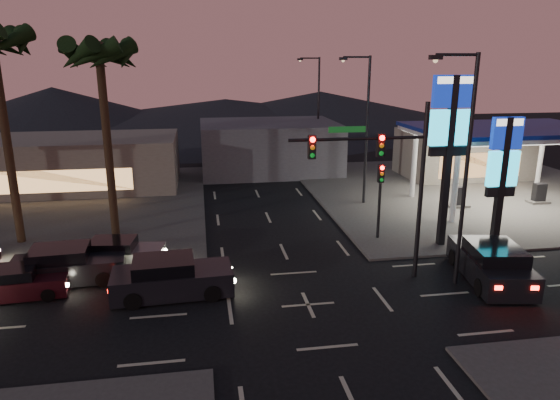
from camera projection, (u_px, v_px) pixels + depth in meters
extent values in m
plane|color=black|center=(308.00, 305.00, 20.48)|extent=(140.00, 140.00, 0.00)
cube|color=#47443F|center=(468.00, 191.00, 38.13)|extent=(24.00, 24.00, 0.12)
cube|color=#47443F|center=(22.00, 210.00, 33.22)|extent=(24.00, 24.00, 0.12)
cylinder|color=silver|center=(455.00, 184.00, 30.05)|extent=(0.36, 0.36, 5.00)
cylinder|color=silver|center=(414.00, 164.00, 35.75)|extent=(0.36, 0.36, 5.00)
cylinder|color=silver|center=(540.00, 160.00, 37.28)|extent=(0.36, 0.36, 5.00)
cube|color=silver|center=(507.00, 131.00, 32.94)|extent=(12.00, 8.00, 0.50)
cube|color=white|center=(507.00, 135.00, 33.02)|extent=(11.60, 7.60, 0.06)
cube|color=navy|center=(508.00, 129.00, 32.90)|extent=(12.20, 8.20, 0.25)
cube|color=black|center=(459.00, 197.00, 33.66)|extent=(0.80, 0.50, 1.40)
cube|color=black|center=(539.00, 193.00, 34.58)|extent=(0.80, 0.50, 1.40)
cube|color=#726B5B|center=(462.00, 154.00, 42.66)|extent=(10.00, 6.00, 4.00)
cube|color=black|center=(447.00, 164.00, 25.80)|extent=(0.35, 0.35, 9.00)
cube|color=navy|center=(454.00, 91.00, 24.80)|extent=(2.20, 0.30, 1.60)
cube|color=white|center=(455.00, 80.00, 24.65)|extent=(1.98, 0.32, 0.35)
cube|color=#1AD3FF|center=(451.00, 128.00, 25.29)|extent=(2.20, 0.30, 1.80)
cube|color=black|center=(449.00, 151.00, 25.61)|extent=(2.09, 0.28, 0.50)
cube|color=black|center=(501.00, 186.00, 25.50)|extent=(0.35, 0.35, 7.00)
cube|color=navy|center=(507.00, 133.00, 24.77)|extent=(1.60, 0.30, 1.60)
cube|color=white|center=(508.00, 122.00, 24.62)|extent=(1.44, 0.32, 0.35)
cube|color=#1AD3FF|center=(503.00, 169.00, 25.26)|extent=(1.60, 0.30, 1.80)
cube|color=black|center=(500.00, 191.00, 25.58)|extent=(1.52, 0.28, 0.50)
cylinder|color=black|center=(421.00, 193.00, 22.14)|extent=(0.20, 0.20, 8.00)
cylinder|color=black|center=(358.00, 139.00, 21.01)|extent=(6.00, 0.14, 0.14)
cube|color=#0C3F14|center=(347.00, 129.00, 20.83)|extent=(1.60, 0.05, 0.25)
cube|color=black|center=(381.00, 145.00, 21.24)|extent=(0.32, 0.25, 1.00)
sphere|color=#FF0C07|center=(382.00, 138.00, 21.01)|extent=(0.22, 0.22, 0.22)
sphere|color=orange|center=(382.00, 146.00, 21.10)|extent=(0.20, 0.20, 0.20)
sphere|color=#0CB226|center=(381.00, 153.00, 21.19)|extent=(0.20, 0.20, 0.20)
cube|color=black|center=(312.00, 147.00, 20.78)|extent=(0.32, 0.25, 1.00)
sphere|color=#FF0C07|center=(313.00, 140.00, 20.55)|extent=(0.22, 0.22, 0.22)
sphere|color=orange|center=(313.00, 148.00, 20.64)|extent=(0.20, 0.20, 0.20)
sphere|color=#0CB226|center=(312.00, 155.00, 20.73)|extent=(0.20, 0.20, 0.20)
cylinder|color=black|center=(379.00, 205.00, 27.44)|extent=(0.16, 0.16, 4.00)
cube|color=black|center=(381.00, 173.00, 26.95)|extent=(0.32, 0.25, 1.00)
sphere|color=#FF0C07|center=(382.00, 168.00, 26.72)|extent=(0.22, 0.22, 0.22)
sphere|color=orange|center=(382.00, 174.00, 26.81)|extent=(0.20, 0.20, 0.20)
sphere|color=#0CB226|center=(382.00, 180.00, 26.90)|extent=(0.20, 0.20, 0.20)
cylinder|color=black|center=(466.00, 175.00, 21.15)|extent=(0.18, 0.18, 10.00)
cylinder|color=black|center=(457.00, 55.00, 19.70)|extent=(1.80, 0.12, 0.12)
cube|color=black|center=(436.00, 57.00, 19.59)|extent=(0.50, 0.25, 0.18)
sphere|color=#FFCC8C|center=(435.00, 60.00, 19.62)|extent=(0.20, 0.20, 0.20)
cylinder|color=black|center=(367.00, 133.00, 33.51)|extent=(0.18, 0.18, 10.00)
cylinder|color=black|center=(357.00, 57.00, 32.06)|extent=(1.80, 0.12, 0.12)
cube|color=black|center=(343.00, 59.00, 31.95)|extent=(0.50, 0.25, 0.18)
sphere|color=#FFCC8C|center=(343.00, 61.00, 31.98)|extent=(0.20, 0.20, 0.20)
cylinder|color=black|center=(318.00, 112.00, 46.82)|extent=(0.18, 0.18, 10.00)
cylinder|color=black|center=(310.00, 58.00, 45.37)|extent=(1.80, 0.12, 0.12)
cube|color=black|center=(300.00, 59.00, 45.26)|extent=(0.50, 0.25, 0.18)
sphere|color=#FFCC8C|center=(300.00, 61.00, 45.29)|extent=(0.20, 0.20, 0.20)
cylinder|color=black|center=(108.00, 149.00, 26.75)|extent=(0.44, 0.44, 10.20)
sphere|color=black|center=(99.00, 50.00, 25.38)|extent=(0.90, 0.90, 0.90)
cone|color=black|center=(126.00, 56.00, 25.66)|extent=(0.90, 2.74, 1.91)
cone|color=black|center=(121.00, 56.00, 26.48)|extent=(2.57, 2.57, 1.91)
cone|color=black|center=(104.00, 56.00, 26.70)|extent=(2.74, 0.90, 1.91)
cone|color=black|center=(84.00, 56.00, 26.20)|extent=(2.57, 2.57, 1.91)
cone|color=black|center=(73.00, 56.00, 25.26)|extent=(0.90, 2.74, 1.91)
cone|color=black|center=(76.00, 56.00, 24.45)|extent=(2.57, 2.57, 1.91)
cone|color=black|center=(94.00, 56.00, 24.23)|extent=(2.74, 0.90, 1.91)
cone|color=black|center=(115.00, 56.00, 24.73)|extent=(2.57, 2.57, 1.91)
cylinder|color=black|center=(8.00, 146.00, 25.91)|extent=(0.44, 0.44, 10.80)
cone|color=black|center=(20.00, 43.00, 24.73)|extent=(0.90, 2.74, 1.91)
cone|color=black|center=(19.00, 44.00, 25.55)|extent=(2.57, 2.57, 1.91)
cone|color=black|center=(2.00, 44.00, 25.77)|extent=(2.74, 0.90, 1.91)
cone|color=black|center=(5.00, 43.00, 23.80)|extent=(2.57, 2.57, 1.91)
cube|color=#726B5B|center=(72.00, 163.00, 38.71)|extent=(16.00, 8.00, 4.00)
cube|color=#4C4C51|center=(269.00, 147.00, 44.91)|extent=(12.00, 9.00, 4.40)
cone|color=black|center=(54.00, 108.00, 72.88)|extent=(40.00, 40.00, 6.00)
cone|color=black|center=(320.00, 108.00, 79.15)|extent=(50.00, 50.00, 5.00)
cone|color=black|center=(226.00, 112.00, 76.98)|extent=(60.00, 60.00, 4.00)
cube|color=black|center=(173.00, 281.00, 21.20)|extent=(5.12, 2.37, 1.02)
cube|color=black|center=(164.00, 267.00, 20.95)|extent=(2.61, 2.07, 0.74)
cylinder|color=black|center=(209.00, 274.00, 22.51)|extent=(0.74, 0.31, 0.73)
cylinder|color=black|center=(213.00, 293.00, 20.69)|extent=(0.74, 0.31, 0.73)
cylinder|color=black|center=(136.00, 281.00, 21.86)|extent=(0.74, 0.31, 0.73)
cylinder|color=black|center=(133.00, 301.00, 20.04)|extent=(0.74, 0.31, 0.73)
sphere|color=#FFF2BF|center=(230.00, 268.00, 22.34)|extent=(0.25, 0.25, 0.25)
sphere|color=#FFF2BF|center=(233.00, 281.00, 21.05)|extent=(0.25, 0.25, 0.25)
cube|color=#FF140A|center=(113.00, 276.00, 21.29)|extent=(0.11, 0.29, 0.16)
cube|color=#FF140A|center=(109.00, 290.00, 20.00)|extent=(0.11, 0.29, 0.16)
cube|color=black|center=(20.00, 286.00, 21.10)|extent=(4.04, 1.94, 0.80)
cube|color=black|center=(11.00, 274.00, 20.89)|extent=(2.07, 1.66, 0.58)
cylinder|color=black|center=(55.00, 280.00, 22.14)|extent=(0.59, 0.26, 0.57)
cylinder|color=black|center=(48.00, 295.00, 20.72)|extent=(0.59, 0.26, 0.57)
sphere|color=#FFF2BF|center=(71.00, 275.00, 22.02)|extent=(0.20, 0.20, 0.20)
sphere|color=#FFF2BF|center=(67.00, 285.00, 21.02)|extent=(0.20, 0.20, 0.20)
cube|color=#605F62|center=(120.00, 257.00, 24.13)|extent=(4.35, 2.24, 0.85)
cube|color=black|center=(113.00, 246.00, 23.97)|extent=(2.26, 1.85, 0.62)
cylinder|color=black|center=(151.00, 254.00, 25.02)|extent=(0.63, 0.30, 0.61)
cylinder|color=black|center=(144.00, 267.00, 23.47)|extent=(0.63, 0.30, 0.61)
cylinder|color=black|center=(98.00, 255.00, 24.92)|extent=(0.63, 0.30, 0.61)
cylinder|color=black|center=(87.00, 268.00, 23.37)|extent=(0.63, 0.30, 0.61)
sphere|color=#FFF2BF|center=(165.00, 250.00, 24.74)|extent=(0.21, 0.21, 0.21)
sphere|color=#FFF2BF|center=(161.00, 259.00, 23.65)|extent=(0.21, 0.21, 0.21)
cube|color=#FF140A|center=(80.00, 250.00, 24.56)|extent=(0.10, 0.24, 0.13)
cube|color=#FF140A|center=(71.00, 259.00, 23.47)|extent=(0.10, 0.24, 0.13)
cube|color=black|center=(69.00, 268.00, 22.53)|extent=(5.05, 2.39, 1.01)
cube|color=black|center=(60.00, 255.00, 22.28)|extent=(2.58, 2.06, 0.73)
cylinder|color=black|center=(108.00, 263.00, 23.83)|extent=(0.73, 0.31, 0.72)
cylinder|color=black|center=(104.00, 279.00, 22.04)|extent=(0.73, 0.31, 0.72)
cylinder|color=black|center=(38.00, 269.00, 23.15)|extent=(0.73, 0.31, 0.72)
cylinder|color=black|center=(27.00, 286.00, 21.37)|extent=(0.73, 0.31, 0.72)
sphere|color=#FFF2BF|center=(127.00, 257.00, 23.67)|extent=(0.25, 0.25, 0.25)
sphere|color=#FFF2BF|center=(125.00, 268.00, 22.41)|extent=(0.25, 0.25, 0.25)
cube|color=#FF140A|center=(14.00, 264.00, 22.59)|extent=(0.11, 0.28, 0.16)
cube|color=#FF140A|center=(5.00, 276.00, 21.33)|extent=(0.11, 0.28, 0.16)
cube|color=black|center=(490.00, 266.00, 22.70)|extent=(3.10, 5.63, 1.09)
cube|color=black|center=(495.00, 254.00, 22.15)|extent=(2.48, 2.97, 0.79)
cylinder|color=black|center=(454.00, 257.00, 24.41)|extent=(0.42, 0.81, 0.78)
cylinder|color=black|center=(497.00, 257.00, 24.40)|extent=(0.42, 0.81, 0.78)
cylinder|color=black|center=(481.00, 288.00, 21.15)|extent=(0.42, 0.81, 0.78)
cylinder|color=black|center=(529.00, 288.00, 21.13)|extent=(0.42, 0.81, 0.78)
cube|color=#FF140A|center=(499.00, 288.00, 20.09)|extent=(0.31, 0.15, 0.17)
cube|color=#FF140A|center=(535.00, 288.00, 20.07)|extent=(0.31, 0.15, 0.17)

